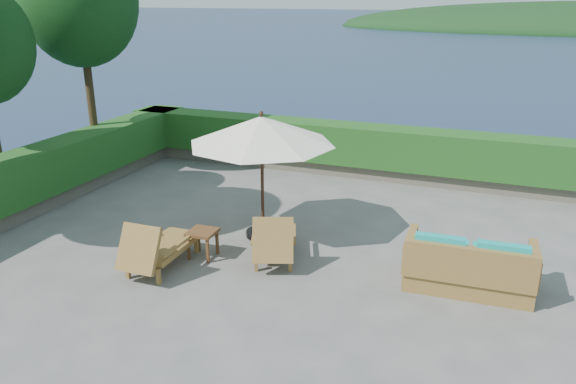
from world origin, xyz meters
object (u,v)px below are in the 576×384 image
at_px(lounge_right, 274,238).
at_px(wicker_loveseat, 468,267).
at_px(patio_umbrella, 262,132).
at_px(side_table, 203,235).
at_px(lounge_left, 158,247).

xyz_separation_m(lounge_right, wicker_loveseat, (3.33, 0.11, -0.02)).
xyz_separation_m(patio_umbrella, wicker_loveseat, (3.93, -0.77, -1.73)).
bearing_deg(side_table, lounge_right, 17.09).
bearing_deg(lounge_right, patio_umbrella, 103.79).
bearing_deg(lounge_left, patio_umbrella, 59.19).
height_order(lounge_right, wicker_loveseat, wicker_loveseat).
relative_size(lounge_left, wicker_loveseat, 0.84).
xyz_separation_m(side_table, wicker_loveseat, (4.57, 0.50, -0.04)).
distance_m(lounge_right, wicker_loveseat, 3.34).
distance_m(lounge_left, side_table, 0.85).
relative_size(patio_umbrella, lounge_right, 1.75).
distance_m(lounge_left, lounge_right, 2.04).
height_order(lounge_right, side_table, lounge_right).
bearing_deg(wicker_loveseat, patio_umbrella, 166.77).
bearing_deg(patio_umbrella, lounge_right, -55.69).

